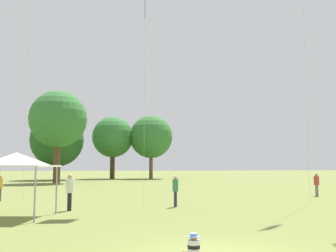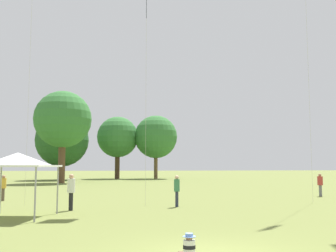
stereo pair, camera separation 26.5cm
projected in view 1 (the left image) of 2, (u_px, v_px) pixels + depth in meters
The scene contains 10 objects.
seated_toddler at pixel (193, 247), 9.42m from camera, with size 0.43×0.50×0.58m.
person_standing_1 at pixel (316, 183), 28.11m from camera, with size 0.39×0.39×1.61m.
person_standing_2 at pixel (175, 188), 20.86m from camera, with size 0.40×0.40×1.66m.
person_standing_4 at pixel (0, 186), 24.15m from camera, with size 0.48×0.48×1.59m.
person_standing_5 at pixel (70, 189), 19.10m from camera, with size 0.39×0.39×1.76m.
canopy_tent at pixel (16, 160), 16.72m from camera, with size 3.46×3.46×2.74m.
distant_tree_0 at pixel (57, 140), 59.42m from camera, with size 7.99×7.99×9.97m.
distant_tree_1 at pixel (113, 137), 64.92m from camera, with size 6.76×6.76×10.24m.
distant_tree_2 at pixel (151, 137), 65.15m from camera, with size 7.09×7.09×10.44m.
distant_tree_3 at pixel (58, 120), 49.12m from camera, with size 7.16×7.16×11.53m.
Camera 1 is at (-2.64, -9.48, 2.20)m, focal length 42.00 mm.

